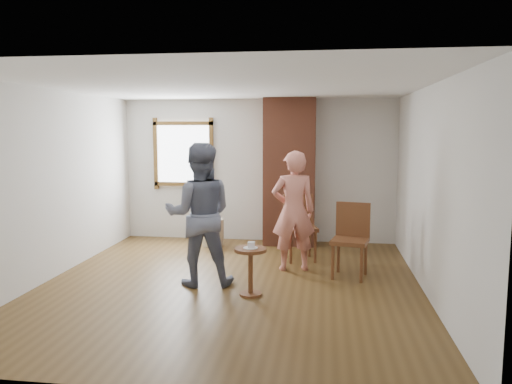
# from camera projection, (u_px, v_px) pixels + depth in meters

# --- Properties ---
(ground) EXTENTS (5.50, 5.50, 0.00)m
(ground) POSITION_uv_depth(u_px,v_px,m) (230.00, 285.00, 6.64)
(ground) COLOR brown
(ground) RESTS_ON ground
(room_shell) EXTENTS (5.04, 5.52, 2.62)m
(room_shell) POSITION_uv_depth(u_px,v_px,m) (234.00, 147.00, 7.01)
(room_shell) COLOR silver
(room_shell) RESTS_ON ground
(brick_chimney) EXTENTS (0.90, 0.50, 2.60)m
(brick_chimney) POSITION_uv_depth(u_px,v_px,m) (289.00, 172.00, 8.85)
(brick_chimney) COLOR brown
(brick_chimney) RESTS_ON ground
(stoneware_crock) EXTENTS (0.42, 0.42, 0.48)m
(stoneware_crock) POSITION_uv_depth(u_px,v_px,m) (213.00, 232.00, 8.82)
(stoneware_crock) COLOR tan
(stoneware_crock) RESTS_ON ground
(dark_pot) EXTENTS (0.15, 0.15, 0.14)m
(dark_pot) POSITION_uv_depth(u_px,v_px,m) (213.00, 239.00, 9.09)
(dark_pot) COLOR black
(dark_pot) RESTS_ON ground
(dining_chair_left) EXTENTS (0.59, 0.59, 1.02)m
(dining_chair_left) POSITION_uv_depth(u_px,v_px,m) (299.00, 223.00, 7.91)
(dining_chair_left) COLOR brown
(dining_chair_left) RESTS_ON ground
(dining_chair_right) EXTENTS (0.57, 0.57, 1.03)m
(dining_chair_right) POSITION_uv_depth(u_px,v_px,m) (351.00, 235.00, 6.99)
(dining_chair_right) COLOR brown
(dining_chair_right) RESTS_ON ground
(side_table) EXTENTS (0.40, 0.40, 0.60)m
(side_table) POSITION_uv_depth(u_px,v_px,m) (251.00, 264.00, 6.17)
(side_table) COLOR brown
(side_table) RESTS_ON ground
(cake_plate) EXTENTS (0.18, 0.18, 0.01)m
(cake_plate) POSITION_uv_depth(u_px,v_px,m) (250.00, 248.00, 6.14)
(cake_plate) COLOR white
(cake_plate) RESTS_ON side_table
(cake_slice) EXTENTS (0.08, 0.07, 0.06)m
(cake_slice) POSITION_uv_depth(u_px,v_px,m) (251.00, 245.00, 6.14)
(cake_slice) COLOR white
(cake_slice) RESTS_ON cake_plate
(man) EXTENTS (1.04, 0.88, 1.88)m
(man) POSITION_uv_depth(u_px,v_px,m) (199.00, 214.00, 6.56)
(man) COLOR #161E3D
(man) RESTS_ON ground
(person_pink) EXTENTS (0.72, 0.55, 1.75)m
(person_pink) POSITION_uv_depth(u_px,v_px,m) (293.00, 211.00, 7.24)
(person_pink) COLOR #D97E6C
(person_pink) RESTS_ON ground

